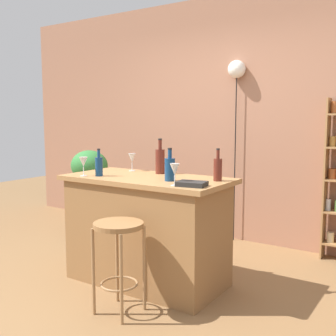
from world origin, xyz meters
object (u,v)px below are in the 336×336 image
at_px(bottle_olive_oil, 218,169).
at_px(wine_glass_left, 83,162).
at_px(bottle_wine_red, 160,160).
at_px(plant_stool, 91,224).
at_px(bottle_spirits_clear, 170,169).
at_px(wine_glass_right, 132,158).
at_px(pendant_globe_light, 237,72).
at_px(cookbook, 192,184).
at_px(potted_plant, 90,174).
at_px(wine_glass_center, 175,170).
at_px(bottle_soda_blue, 99,166).
at_px(bar_stool, 119,245).

distance_m(bottle_olive_oil, wine_glass_left, 1.15).
relative_size(bottle_wine_red, wine_glass_left, 1.91).
relative_size(plant_stool, bottle_spirits_clear, 1.36).
relative_size(wine_glass_right, pendant_globe_light, 0.08).
relative_size(wine_glass_right, cookbook, 0.78).
bearing_deg(potted_plant, wine_glass_left, -47.85).
xyz_separation_m(bottle_wine_red, bottle_olive_oil, (0.62, -0.10, -0.02)).
relative_size(plant_stool, bottle_olive_oil, 1.38).
bearing_deg(bottle_olive_oil, wine_glass_center, -113.30).
height_order(plant_stool, bottle_soda_blue, bottle_soda_blue).
bearing_deg(bottle_wine_red, cookbook, -36.57).
distance_m(wine_glass_left, wine_glass_center, 0.92).
height_order(cookbook, pendant_globe_light, pendant_globe_light).
relative_size(bottle_soda_blue, cookbook, 1.12).
relative_size(bar_stool, bottle_soda_blue, 2.86).
height_order(bottle_spirits_clear, bottle_olive_oil, bottle_spirits_clear).
relative_size(bar_stool, plant_stool, 1.89).
distance_m(bottle_spirits_clear, wine_glass_right, 0.71).
relative_size(wine_glass_left, pendant_globe_light, 0.08).
relative_size(bottle_olive_oil, cookbook, 1.23).
xyz_separation_m(bar_stool, bottle_wine_red, (-0.19, 0.80, 0.53)).
height_order(bottle_olive_oil, cookbook, bottle_olive_oil).
height_order(plant_stool, wine_glass_right, wine_glass_right).
xyz_separation_m(bottle_wine_red, bottle_soda_blue, (-0.35, -0.41, -0.03)).
bearing_deg(bottle_spirits_clear, bar_stool, -102.78).
height_order(wine_glass_right, pendant_globe_light, pendant_globe_light).
bearing_deg(plant_stool, bottle_spirits_clear, -25.04).
bearing_deg(bottle_wine_red, bar_stool, -76.65).
height_order(bottle_olive_oil, wine_glass_center, bottle_olive_oil).
bearing_deg(bar_stool, potted_plant, 140.12).
bearing_deg(bottle_soda_blue, potted_plant, 137.98).
relative_size(bottle_spirits_clear, wine_glass_left, 1.60).
relative_size(bar_stool, wine_glass_right, 4.11).
bearing_deg(potted_plant, wine_glass_right, -23.86).
distance_m(bar_stool, wine_glass_center, 0.68).
height_order(wine_glass_left, pendant_globe_light, pendant_globe_light).
height_order(plant_stool, cookbook, cookbook).
distance_m(bar_stool, bottle_soda_blue, 0.83).
relative_size(plant_stool, wine_glass_right, 2.17).
height_order(wine_glass_center, cookbook, wine_glass_center).
bearing_deg(plant_stool, wine_glass_center, -27.63).
relative_size(plant_stool, pendant_globe_light, 0.17).
xyz_separation_m(wine_glass_right, cookbook, (0.91, -0.45, -0.10)).
bearing_deg(bottle_olive_oil, bottle_spirits_clear, -147.24).
bearing_deg(wine_glass_center, wine_glass_right, 148.05).
xyz_separation_m(plant_stool, cookbook, (1.89, -0.88, 0.76)).
relative_size(bottle_spirits_clear, pendant_globe_light, 0.13).
xyz_separation_m(bottle_olive_oil, wine_glass_left, (-1.09, -0.39, 0.02)).
xyz_separation_m(plant_stool, bottle_soda_blue, (0.96, -0.86, 0.84)).
xyz_separation_m(bottle_wine_red, cookbook, (0.58, -0.43, -0.10)).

